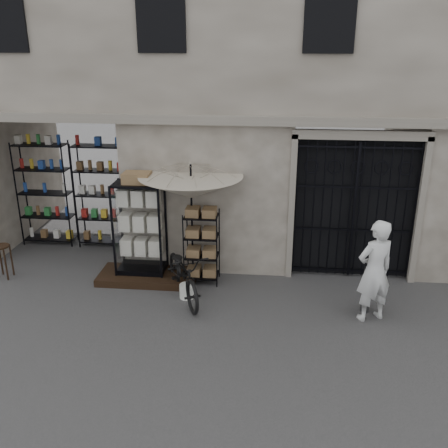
# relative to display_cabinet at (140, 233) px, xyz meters

# --- Properties ---
(ground) EXTENTS (80.00, 80.00, 0.00)m
(ground) POSITION_rel_display_cabinet_xyz_m (2.54, -1.66, -1.00)
(ground) COLOR black
(ground) RESTS_ON ground
(main_building) EXTENTS (14.00, 4.00, 9.00)m
(main_building) POSITION_rel_display_cabinet_xyz_m (2.54, 2.34, 3.50)
(main_building) COLOR #ACA192
(main_building) RESTS_ON ground
(shop_recess) EXTENTS (3.00, 1.70, 3.00)m
(shop_recess) POSITION_rel_display_cabinet_xyz_m (-1.96, 1.14, 0.50)
(shop_recess) COLOR black
(shop_recess) RESTS_ON ground
(shop_shelving) EXTENTS (2.70, 0.50, 2.50)m
(shop_shelving) POSITION_rel_display_cabinet_xyz_m (-2.01, 1.64, 0.25)
(shop_shelving) COLOR black
(shop_shelving) RESTS_ON ground
(iron_gate) EXTENTS (2.50, 0.21, 3.00)m
(iron_gate) POSITION_rel_display_cabinet_xyz_m (4.29, 0.61, 0.50)
(iron_gate) COLOR black
(iron_gate) RESTS_ON ground
(step_platform) EXTENTS (2.00, 0.90, 0.15)m
(step_platform) POSITION_rel_display_cabinet_xyz_m (0.14, -0.11, -0.93)
(step_platform) COLOR black
(step_platform) RESTS_ON ground
(display_cabinet) EXTENTS (1.08, 0.84, 2.05)m
(display_cabinet) POSITION_rel_display_cabinet_xyz_m (0.00, 0.00, 0.00)
(display_cabinet) COLOR black
(display_cabinet) RESTS_ON step_platform
(wire_rack) EXTENTS (0.72, 0.56, 1.51)m
(wire_rack) POSITION_rel_display_cabinet_xyz_m (1.27, -0.06, -0.26)
(wire_rack) COLOR black
(wire_rack) RESTS_ON ground
(market_umbrella) EXTENTS (2.33, 2.35, 2.92)m
(market_umbrella) POSITION_rel_display_cabinet_xyz_m (1.06, 0.06, 1.10)
(market_umbrella) COLOR black
(market_umbrella) RESTS_ON ground
(white_bucket) EXTENTS (0.35, 0.35, 0.27)m
(white_bucket) POSITION_rel_display_cabinet_xyz_m (1.07, -0.78, -0.86)
(white_bucket) COLOR silver
(white_bucket) RESTS_ON ground
(bicycle) EXTENTS (1.04, 1.20, 1.92)m
(bicycle) POSITION_rel_display_cabinet_xyz_m (1.01, -0.77, -1.00)
(bicycle) COLOR black
(bicycle) RESTS_ON ground
(wooden_stool) EXTENTS (0.45, 0.45, 0.72)m
(wooden_stool) POSITION_rel_display_cabinet_xyz_m (-2.87, -0.29, -0.62)
(wooden_stool) COLOR black
(wooden_stool) RESTS_ON ground
(steel_bollard) EXTENTS (0.18, 0.18, 0.88)m
(steel_bollard) POSITION_rel_display_cabinet_xyz_m (4.40, -0.96, -0.56)
(steel_bollard) COLOR #4D4E4E
(steel_bollard) RESTS_ON ground
(shopkeeper) EXTENTS (1.39, 1.98, 0.45)m
(shopkeeper) POSITION_rel_display_cabinet_xyz_m (4.45, -1.21, -1.00)
(shopkeeper) COLOR silver
(shopkeeper) RESTS_ON ground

